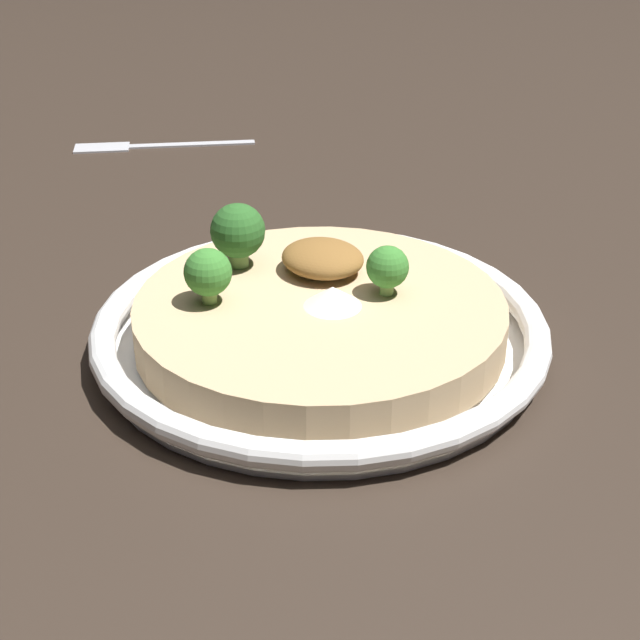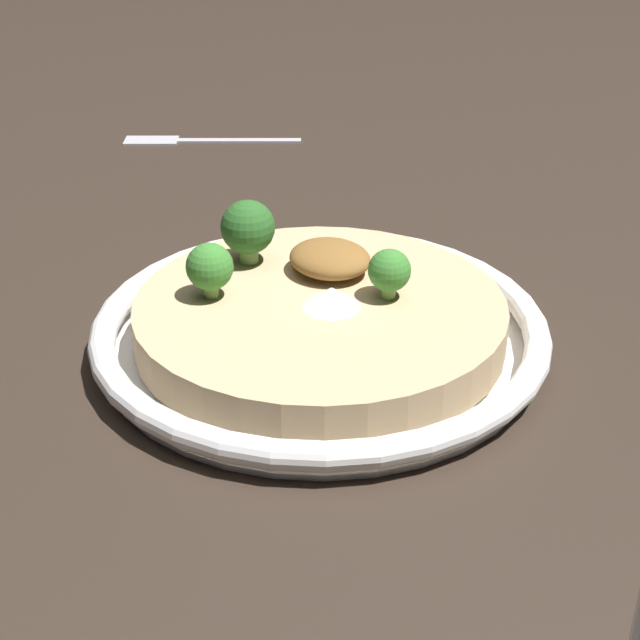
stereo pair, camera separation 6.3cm
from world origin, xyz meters
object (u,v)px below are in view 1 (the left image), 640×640
(broccoli_front, at_px, (388,268))
(broccoli_right, at_px, (208,273))
(fork_utensil, at_px, (145,145))
(broccoli_front_right, at_px, (238,232))

(broccoli_front, distance_m, broccoli_right, 0.11)
(broccoli_right, bearing_deg, broccoli_front, -136.74)
(broccoli_right, distance_m, fork_utensil, 0.42)
(broccoli_front_right, distance_m, fork_utensil, 0.37)
(broccoli_front, distance_m, fork_utensil, 0.45)
(broccoli_front, relative_size, fork_utensil, 0.23)
(broccoli_front, height_order, fork_utensil, broccoli_front)
(broccoli_front_right, height_order, broccoli_right, broccoli_front_right)
(fork_utensil, bearing_deg, broccoli_right, 98.33)
(broccoli_front_right, height_order, broccoli_front, broccoli_front_right)
(broccoli_front_right, relative_size, broccoli_right, 1.22)
(broccoli_front_right, bearing_deg, broccoli_front, -165.78)
(broccoli_front_right, xyz_separation_m, broccoli_right, (-0.02, 0.05, -0.00))
(fork_utensil, bearing_deg, broccoli_front, 112.86)
(broccoli_front, bearing_deg, broccoli_front_right, 14.22)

